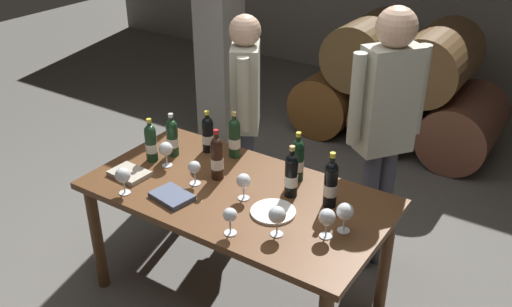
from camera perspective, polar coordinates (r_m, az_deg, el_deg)
The scene contains 25 objects.
ground_plane at distance 3.58m, azimuth -1.82°, elevation -14.25°, with size 14.00×14.00×0.00m, color #66635E.
barrel_stack at distance 5.34m, azimuth 14.40°, elevation 6.44°, with size 1.86×0.90×1.15m.
stone_pillar at distance 4.83m, azimuth -3.88°, elevation 14.76°, with size 0.32×0.32×2.60m, color gray.
dining_table at distance 3.17m, azimuth -2.00°, elevation -5.28°, with size 1.70×0.90×0.76m.
wine_bottle_0 at distance 3.48m, azimuth -8.57°, elevation 1.68°, with size 0.07×0.07×0.28m.
wine_bottle_1 at distance 3.43m, azimuth -10.71°, elevation 1.12°, with size 0.07×0.07×0.28m.
wine_bottle_2 at distance 3.42m, azimuth -2.22°, elevation 1.65°, with size 0.07×0.07×0.30m.
wine_bottle_3 at distance 2.95m, azimuth 7.66°, elevation -3.06°, with size 0.07×0.07×0.32m.
wine_bottle_4 at distance 3.17m, azimuth 4.28°, elevation -0.63°, with size 0.07×0.07×0.30m.
wine_bottle_5 at distance 3.19m, azimuth -4.02°, elevation -0.42°, with size 0.07×0.07×0.31m.
wine_bottle_6 at distance 3.49m, azimuth -4.96°, elevation 2.01°, with size 0.07×0.07×0.27m.
wine_bottle_7 at distance 3.02m, azimuth 3.64°, elevation -2.17°, with size 0.07×0.07×0.30m.
wine_glass_0 at distance 2.78m, azimuth 9.10°, elevation -5.95°, with size 0.09×0.09×0.16m.
wine_glass_1 at distance 2.73m, azimuth -2.68°, elevation -6.41°, with size 0.07×0.07×0.15m.
wine_glass_2 at distance 3.36m, azimuth -9.22°, elevation 0.41°, with size 0.08×0.08×0.16m.
wine_glass_3 at distance 2.73m, azimuth 7.28°, elevation -6.54°, with size 0.08×0.08×0.16m.
wine_glass_4 at distance 2.72m, azimuth 2.18°, elevation -6.37°, with size 0.09×0.09×0.16m.
wine_glass_5 at distance 3.15m, azimuth -6.33°, elevation -1.49°, with size 0.07×0.07×0.15m.
wine_glass_6 at distance 3.13m, azimuth -13.48°, elevation -2.22°, with size 0.09×0.09×0.16m.
wine_glass_7 at distance 3.00m, azimuth -1.28°, elevation -2.87°, with size 0.08×0.08×0.15m.
tasting_notebook at distance 3.34m, azimuth -12.84°, elevation -2.01°, with size 0.22×0.16×0.03m, color #B2A893.
leather_ledger at distance 3.08m, azimuth -8.61°, elevation -4.34°, with size 0.22×0.16×0.03m, color #4C5670.
serving_plate at distance 2.93m, azimuth 1.76°, elevation -5.98°, with size 0.24×0.24×0.01m, color white.
sommelier_presenting at distance 3.36m, azimuth 13.11°, elevation 3.29°, with size 0.33×0.42×1.72m.
taster_seated_left at distance 3.79m, azimuth -1.07°, elevation 4.94°, with size 0.32×0.44×1.54m.
Camera 1 is at (1.55, -2.15, 2.41)m, focal length 39.07 mm.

